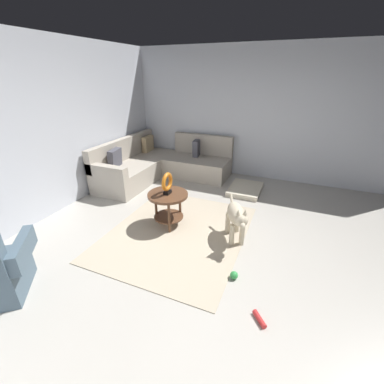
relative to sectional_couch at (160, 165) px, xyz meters
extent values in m
cube|color=#B7B2A8|center=(-1.99, -2.01, -0.34)|extent=(6.00, 6.00, 0.10)
cube|color=silver|center=(-1.99, 0.93, 1.06)|extent=(6.00, 0.12, 2.70)
cube|color=silver|center=(0.95, -2.01, 1.06)|extent=(0.12, 6.00, 2.70)
cube|color=#BCAD93|center=(-1.84, -1.31, -0.29)|extent=(2.30, 1.90, 0.01)
cube|color=#B2A899|center=(-0.26, 0.39, -0.08)|extent=(2.20, 0.85, 0.42)
cube|color=#B2A899|center=(-0.26, 0.75, 0.36)|extent=(2.20, 0.14, 0.46)
cube|color=#B2A899|center=(0.41, -0.73, -0.08)|extent=(0.85, 1.40, 0.42)
cube|color=#B2A899|center=(0.77, -0.73, 0.36)|extent=(0.14, 1.40, 0.46)
cube|color=#B2A899|center=(-1.28, 0.39, 0.24)|extent=(0.16, 0.85, 0.22)
cube|color=tan|center=(0.49, 0.60, 0.30)|extent=(0.39, 0.15, 0.38)
cube|color=#4C4C56|center=(-0.76, 0.60, 0.30)|extent=(0.40, 0.21, 0.39)
cube|color=#4C4C56|center=(0.62, -0.63, 0.30)|extent=(0.39, 0.18, 0.38)
cube|color=#4C6070|center=(-3.42, -0.30, 0.22)|extent=(0.53, 0.45, 0.22)
cylinder|color=brown|center=(-1.71, -1.10, 0.23)|extent=(0.60, 0.60, 0.04)
cylinder|color=brown|center=(-1.71, -1.10, -0.14)|extent=(0.45, 0.45, 0.02)
cylinder|color=brown|center=(-1.71, -0.88, -0.04)|extent=(0.04, 0.04, 0.50)
cylinder|color=brown|center=(-1.90, -1.20, -0.04)|extent=(0.04, 0.04, 0.50)
cylinder|color=brown|center=(-1.52, -1.20, -0.04)|extent=(0.04, 0.04, 0.50)
cube|color=black|center=(-1.71, -1.10, 0.27)|extent=(0.12, 0.08, 0.05)
torus|color=orange|center=(-1.71, -1.10, 0.44)|extent=(0.28, 0.06, 0.28)
cube|color=beige|center=(-0.01, -1.93, -0.25)|extent=(0.80, 0.60, 0.09)
cylinder|color=beige|center=(-1.77, -2.25, -0.13)|extent=(0.07, 0.07, 0.32)
cylinder|color=beige|center=(-1.83, -2.12, -0.13)|extent=(0.07, 0.07, 0.32)
cylinder|color=beige|center=(-1.49, -2.12, -0.13)|extent=(0.07, 0.07, 0.32)
cylinder|color=beige|center=(-1.55, -1.99, -0.13)|extent=(0.07, 0.07, 0.32)
ellipsoid|color=beige|center=(-1.66, -2.12, 0.11)|extent=(0.56, 0.42, 0.24)
sphere|color=beige|center=(-1.93, -2.25, 0.18)|extent=(0.17, 0.17, 0.17)
ellipsoid|color=beige|center=(-2.00, -2.28, 0.16)|extent=(0.14, 0.11, 0.07)
cone|color=beige|center=(-1.91, -2.28, 0.30)|extent=(0.06, 0.06, 0.07)
cone|color=beige|center=(-1.94, -2.20, 0.30)|extent=(0.06, 0.06, 0.07)
cylinder|color=beige|center=(-1.38, -1.99, 0.15)|extent=(0.20, 0.12, 0.16)
sphere|color=green|center=(-2.45, -2.32, -0.25)|extent=(0.09, 0.09, 0.09)
cylinder|color=red|center=(-2.90, -2.68, -0.27)|extent=(0.17, 0.16, 0.05)
camera|label=1|loc=(-4.69, -2.73, 1.86)|focal=23.74mm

